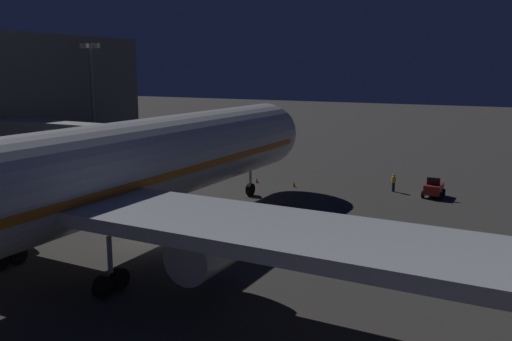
{
  "coord_description": "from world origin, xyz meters",
  "views": [
    {
      "loc": [
        -24.08,
        28.34,
        12.15
      ],
      "look_at": [
        -3.0,
        -11.58,
        3.5
      ],
      "focal_mm": 37.46,
      "sensor_mm": 36.0,
      "label": 1
    }
  ],
  "objects_px": {
    "airliner_at_gate": "(44,188)",
    "traffic_cone_nose_starboard": "(257,180)",
    "ground_crew_marshaller_fwd": "(394,182)",
    "traffic_cone_nose_port": "(294,184)",
    "jet_bridge": "(97,138)",
    "apron_floodlight_mast": "(92,94)",
    "baggage_tug_spare": "(434,189)"
  },
  "relations": [
    {
      "from": "airliner_at_gate",
      "to": "traffic_cone_nose_starboard",
      "type": "bearing_deg",
      "value": -85.77
    },
    {
      "from": "ground_crew_marshaller_fwd",
      "to": "traffic_cone_nose_port",
      "type": "xyz_separation_m",
      "value": [
        9.7,
        2.67,
        -0.72
      ]
    },
    {
      "from": "traffic_cone_nose_port",
      "to": "ground_crew_marshaller_fwd",
      "type": "bearing_deg",
      "value": -164.58
    },
    {
      "from": "airliner_at_gate",
      "to": "ground_crew_marshaller_fwd",
      "type": "distance_m",
      "value": 34.85
    },
    {
      "from": "jet_bridge",
      "to": "traffic_cone_nose_port",
      "type": "relative_size",
      "value": 43.74
    },
    {
      "from": "apron_floodlight_mast",
      "to": "baggage_tug_spare",
      "type": "relative_size",
      "value": 6.03
    },
    {
      "from": "ground_crew_marshaller_fwd",
      "to": "traffic_cone_nose_port",
      "type": "height_order",
      "value": "ground_crew_marshaller_fwd"
    },
    {
      "from": "traffic_cone_nose_starboard",
      "to": "baggage_tug_spare",
      "type": "bearing_deg",
      "value": -173.09
    },
    {
      "from": "airliner_at_gate",
      "to": "jet_bridge",
      "type": "relative_size",
      "value": 2.61
    },
    {
      "from": "jet_bridge",
      "to": "apron_floodlight_mast",
      "type": "distance_m",
      "value": 18.22
    },
    {
      "from": "baggage_tug_spare",
      "to": "ground_crew_marshaller_fwd",
      "type": "height_order",
      "value": "baggage_tug_spare"
    },
    {
      "from": "airliner_at_gate",
      "to": "baggage_tug_spare",
      "type": "relative_size",
      "value": 24.9
    },
    {
      "from": "ground_crew_marshaller_fwd",
      "to": "traffic_cone_nose_starboard",
      "type": "height_order",
      "value": "ground_crew_marshaller_fwd"
    },
    {
      "from": "ground_crew_marshaller_fwd",
      "to": "baggage_tug_spare",
      "type": "bearing_deg",
      "value": 173.01
    },
    {
      "from": "airliner_at_gate",
      "to": "traffic_cone_nose_starboard",
      "type": "relative_size",
      "value": 114.19
    },
    {
      "from": "baggage_tug_spare",
      "to": "traffic_cone_nose_starboard",
      "type": "bearing_deg",
      "value": 6.91
    },
    {
      "from": "airliner_at_gate",
      "to": "jet_bridge",
      "type": "height_order",
      "value": "airliner_at_gate"
    },
    {
      "from": "apron_floodlight_mast",
      "to": "ground_crew_marshaller_fwd",
      "type": "relative_size",
      "value": 8.46
    },
    {
      "from": "baggage_tug_spare",
      "to": "ground_crew_marshaller_fwd",
      "type": "xyz_separation_m",
      "value": [
        3.96,
        -0.49,
        0.21
      ]
    },
    {
      "from": "ground_crew_marshaller_fwd",
      "to": "traffic_cone_nose_starboard",
      "type": "distance_m",
      "value": 14.37
    },
    {
      "from": "jet_bridge",
      "to": "traffic_cone_nose_starboard",
      "type": "relative_size",
      "value": 43.74
    },
    {
      "from": "airliner_at_gate",
      "to": "apron_floodlight_mast",
      "type": "relative_size",
      "value": 4.13
    },
    {
      "from": "airliner_at_gate",
      "to": "baggage_tug_spare",
      "type": "bearing_deg",
      "value": -116.39
    },
    {
      "from": "traffic_cone_nose_port",
      "to": "traffic_cone_nose_starboard",
      "type": "relative_size",
      "value": 1.0
    },
    {
      "from": "apron_floodlight_mast",
      "to": "ground_crew_marshaller_fwd",
      "type": "bearing_deg",
      "value": -176.04
    },
    {
      "from": "airliner_at_gate",
      "to": "traffic_cone_nose_port",
      "type": "relative_size",
      "value": 114.19
    },
    {
      "from": "jet_bridge",
      "to": "apron_floodlight_mast",
      "type": "xyz_separation_m",
      "value": [
        12.71,
        -12.62,
        3.34
      ]
    },
    {
      "from": "jet_bridge",
      "to": "apron_floodlight_mast",
      "type": "height_order",
      "value": "apron_floodlight_mast"
    },
    {
      "from": "baggage_tug_spare",
      "to": "traffic_cone_nose_port",
      "type": "distance_m",
      "value": 13.84
    },
    {
      "from": "ground_crew_marshaller_fwd",
      "to": "traffic_cone_nose_starboard",
      "type": "xyz_separation_m",
      "value": [
        14.1,
        2.67,
        -0.72
      ]
    },
    {
      "from": "apron_floodlight_mast",
      "to": "traffic_cone_nose_starboard",
      "type": "height_order",
      "value": "apron_floodlight_mast"
    },
    {
      "from": "jet_bridge",
      "to": "ground_crew_marshaller_fwd",
      "type": "height_order",
      "value": "jet_bridge"
    }
  ]
}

